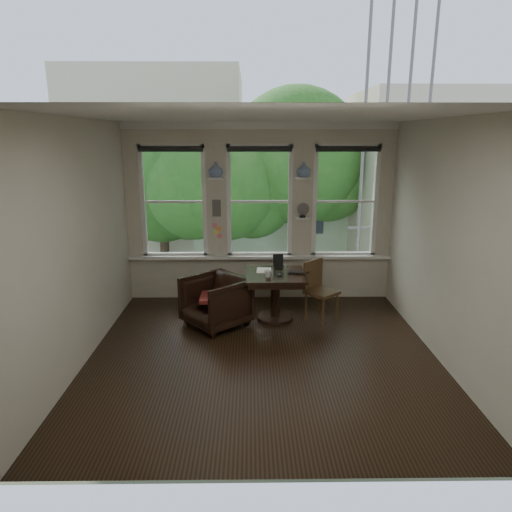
{
  "coord_description": "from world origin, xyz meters",
  "views": [
    {
      "loc": [
        -0.16,
        -5.45,
        2.79
      ],
      "look_at": [
        -0.08,
        0.9,
        1.1
      ],
      "focal_mm": 32.0,
      "sensor_mm": 36.0,
      "label": 1
    }
  ],
  "objects_px": {
    "table": "(275,297)",
    "laptop": "(298,273)",
    "mug": "(268,274)",
    "armchair_left": "(216,302)",
    "side_chair_right": "(322,292)"
  },
  "relations": [
    {
      "from": "armchair_left",
      "to": "laptop",
      "type": "height_order",
      "value": "laptop"
    },
    {
      "from": "armchair_left",
      "to": "side_chair_right",
      "type": "relative_size",
      "value": 0.91
    },
    {
      "from": "mug",
      "to": "laptop",
      "type": "bearing_deg",
      "value": 17.61
    },
    {
      "from": "table",
      "to": "mug",
      "type": "relative_size",
      "value": 8.12
    },
    {
      "from": "table",
      "to": "side_chair_right",
      "type": "bearing_deg",
      "value": -0.85
    },
    {
      "from": "armchair_left",
      "to": "laptop",
      "type": "relative_size",
      "value": 2.61
    },
    {
      "from": "mug",
      "to": "armchair_left",
      "type": "bearing_deg",
      "value": -177.01
    },
    {
      "from": "table",
      "to": "laptop",
      "type": "relative_size",
      "value": 2.79
    },
    {
      "from": "mug",
      "to": "side_chair_right",
      "type": "bearing_deg",
      "value": 11.29
    },
    {
      "from": "laptop",
      "to": "mug",
      "type": "height_order",
      "value": "mug"
    },
    {
      "from": "table",
      "to": "laptop",
      "type": "bearing_deg",
      "value": -4.94
    },
    {
      "from": "laptop",
      "to": "armchair_left",
      "type": "bearing_deg",
      "value": -159.88
    },
    {
      "from": "armchair_left",
      "to": "mug",
      "type": "height_order",
      "value": "mug"
    },
    {
      "from": "side_chair_right",
      "to": "mug",
      "type": "xyz_separation_m",
      "value": [
        -0.84,
        -0.17,
        0.34
      ]
    },
    {
      "from": "armchair_left",
      "to": "laptop",
      "type": "xyz_separation_m",
      "value": [
        1.25,
        0.19,
        0.38
      ]
    }
  ]
}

